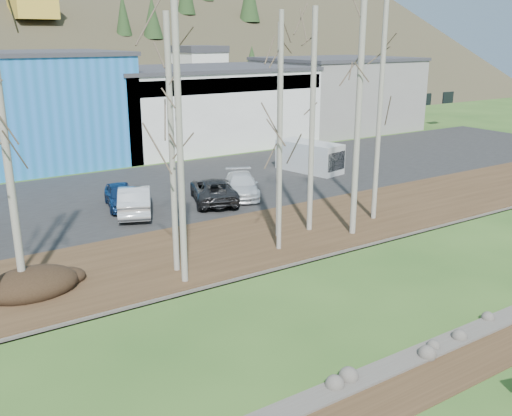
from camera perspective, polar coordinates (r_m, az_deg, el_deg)
dirt_strip at (r=17.70m, az=17.34°, el=-15.82°), size 80.00×1.80×0.03m
near_bank_rocks at (r=18.24m, az=14.86°, el=-14.60°), size 80.00×0.80×0.50m
river at (r=20.79m, az=6.41°, el=-9.99°), size 80.00×8.00×0.90m
far_bank_rocks at (r=23.78m, az=0.10°, el=-6.32°), size 80.00×0.80×0.46m
far_bank at (r=26.30m, az=-3.73°, el=-3.87°), size 80.00×7.00×0.15m
parking_lot at (r=35.40m, az=-12.15°, el=1.22°), size 80.00×14.00×0.14m
building_white at (r=52.20m, az=-5.64°, el=10.18°), size 18.36×12.24×6.80m
building_grey at (r=61.22m, az=7.98°, el=11.29°), size 14.28×12.24×7.30m
dirt_mound at (r=23.06m, az=-21.51°, el=-7.02°), size 3.42×2.41×0.67m
birch_2 at (r=21.68m, az=-23.63°, el=4.59°), size 0.29×0.29×10.25m
birch_3 at (r=22.31m, az=-8.42°, el=5.90°), size 0.23×0.23×10.08m
birch_4 at (r=21.13m, az=-7.63°, el=6.04°), size 0.25×0.25×10.59m
birch_5 at (r=26.26m, az=2.33°, el=7.36°), size 0.22×0.22×9.78m
birch_6 at (r=24.49m, az=2.43°, el=7.20°), size 0.21×0.21×10.22m
birch_7 at (r=26.93m, az=10.17°, el=8.73°), size 0.28×0.28×11.06m
birch_8 at (r=27.21m, az=5.63°, el=8.38°), size 0.26×0.26×10.50m
birch_9 at (r=29.50m, az=12.31°, el=10.04°), size 0.25×0.25×11.83m
car_2 at (r=32.69m, az=-13.35°, el=1.21°), size 2.40×4.20×1.35m
car_3 at (r=31.31m, az=-12.01°, el=0.81°), size 3.34×4.99×1.56m
car_4 at (r=33.00m, az=-4.28°, el=1.81°), size 3.95×5.52×1.40m
car_5 at (r=34.15m, az=-1.46°, el=2.31°), size 3.71×4.94×1.33m
van_white at (r=40.56m, az=5.59°, el=5.09°), size 2.96×5.06×2.07m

